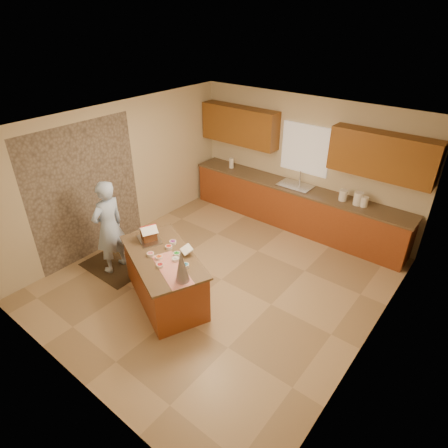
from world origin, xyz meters
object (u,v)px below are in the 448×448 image
Objects in this scene: island_base at (165,278)px; gingerbread_house at (149,234)px; tinsel_tree at (182,266)px; boy at (109,227)px.

gingerbread_house reaches higher than island_base.
tinsel_tree is at bearing 3.67° from island_base.
boy reaches higher than gingerbread_house.
tinsel_tree is at bearing 78.94° from boy.
island_base is 3.27× the size of tinsel_tree.
tinsel_tree reaches higher than island_base.
tinsel_tree is at bearing -19.93° from gingerbread_house.
boy is at bearing -168.17° from gingerbread_house.
gingerbread_house is at bearing 97.72° from boy.
gingerbread_house is (0.84, 0.18, 0.10)m from boy.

